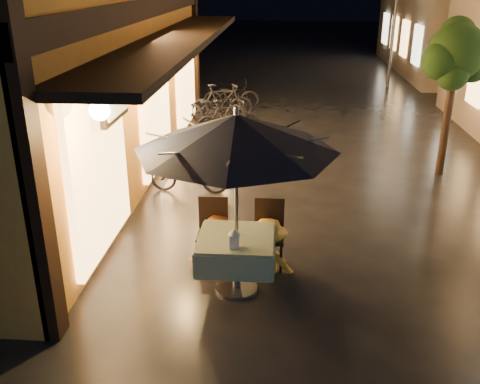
# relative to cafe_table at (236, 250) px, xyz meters

# --- Properties ---
(ground) EXTENTS (90.00, 90.00, 0.00)m
(ground) POSITION_rel_cafe_table_xyz_m (1.47, 0.25, -0.59)
(ground) COLOR black
(ground) RESTS_ON ground
(street_tree) EXTENTS (1.43, 1.20, 3.15)m
(street_tree) POSITION_rel_cafe_table_xyz_m (3.88, 4.76, 1.83)
(street_tree) COLOR black
(street_tree) RESTS_ON ground
(streetlamp_far) EXTENTS (0.36, 0.36, 4.23)m
(streetlamp_far) POSITION_rel_cafe_table_xyz_m (4.47, 14.25, 2.33)
(streetlamp_far) COLOR #59595E
(streetlamp_far) RESTS_ON ground
(cafe_table) EXTENTS (0.99, 0.99, 0.78)m
(cafe_table) POSITION_rel_cafe_table_xyz_m (0.00, 0.00, 0.00)
(cafe_table) COLOR #59595E
(cafe_table) RESTS_ON ground
(patio_umbrella) EXTENTS (2.49, 2.49, 2.46)m
(patio_umbrella) POSITION_rel_cafe_table_xyz_m (0.00, -0.00, 1.56)
(patio_umbrella) COLOR #59595E
(patio_umbrella) RESTS_ON ground
(cafe_chair_left) EXTENTS (0.42, 0.42, 0.97)m
(cafe_chair_left) POSITION_rel_cafe_table_xyz_m (-0.40, 0.74, -0.05)
(cafe_chair_left) COLOR black
(cafe_chair_left) RESTS_ON ground
(cafe_chair_right) EXTENTS (0.42, 0.42, 0.97)m
(cafe_chair_right) POSITION_rel_cafe_table_xyz_m (0.40, 0.74, -0.05)
(cafe_chair_right) COLOR black
(cafe_chair_right) RESTS_ON ground
(table_lantern) EXTENTS (0.16, 0.16, 0.25)m
(table_lantern) POSITION_rel_cafe_table_xyz_m (-0.00, -0.30, 0.33)
(table_lantern) COLOR white
(table_lantern) RESTS_ON cafe_table
(person_orange) EXTENTS (0.83, 0.69, 1.54)m
(person_orange) POSITION_rel_cafe_table_xyz_m (-0.35, 0.59, 0.18)
(person_orange) COLOR orange
(person_orange) RESTS_ON ground
(person_yellow) EXTENTS (1.02, 0.66, 1.48)m
(person_yellow) POSITION_rel_cafe_table_xyz_m (0.39, 0.58, 0.15)
(person_yellow) COLOR yellow
(person_yellow) RESTS_ON ground
(bicycle_0) EXTENTS (1.56, 0.64, 0.80)m
(bicycle_0) POSITION_rel_cafe_table_xyz_m (-1.19, 3.36, -0.19)
(bicycle_0) COLOR black
(bicycle_0) RESTS_ON ground
(bicycle_1) EXTENTS (1.87, 1.09, 1.08)m
(bicycle_1) POSITION_rel_cafe_table_xyz_m (-0.68, 4.30, -0.05)
(bicycle_1) COLOR black
(bicycle_1) RESTS_ON ground
(bicycle_2) EXTENTS (1.72, 0.99, 0.85)m
(bicycle_2) POSITION_rel_cafe_table_xyz_m (-0.89, 5.47, -0.16)
(bicycle_2) COLOR black
(bicycle_2) RESTS_ON ground
(bicycle_3) EXTENTS (1.77, 1.05, 1.03)m
(bicycle_3) POSITION_rel_cafe_table_xyz_m (-0.79, 6.93, -0.07)
(bicycle_3) COLOR black
(bicycle_3) RESTS_ON ground
(bicycle_4) EXTENTS (1.87, 0.69, 0.97)m
(bicycle_4) POSITION_rel_cafe_table_xyz_m (-1.29, 8.19, -0.10)
(bicycle_4) COLOR black
(bicycle_4) RESTS_ON ground
(bicycle_5) EXTENTS (1.87, 1.10, 1.08)m
(bicycle_5) POSITION_rel_cafe_table_xyz_m (-1.14, 8.65, -0.04)
(bicycle_5) COLOR black
(bicycle_5) RESTS_ON ground
(bicycle_6) EXTENTS (1.79, 0.84, 0.90)m
(bicycle_6) POSITION_rel_cafe_table_xyz_m (-1.02, 10.17, -0.14)
(bicycle_6) COLOR black
(bicycle_6) RESTS_ON ground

